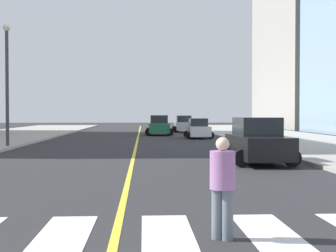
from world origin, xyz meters
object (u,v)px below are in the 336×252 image
(car_silver_third, at_px, (184,124))
(fire_hydrant, at_px, (265,137))
(pedestrian_crossing, at_px, (222,183))
(street_lamp, at_px, (7,74))
(car_white_fourth, at_px, (198,129))
(car_black_nearest, at_px, (258,142))
(car_green_second, at_px, (159,126))

(car_silver_third, xyz_separation_m, fire_hydrant, (3.31, -24.08, -0.30))
(pedestrian_crossing, height_order, fire_hydrant, pedestrian_crossing)
(pedestrian_crossing, relative_size, street_lamp, 0.23)
(car_silver_third, height_order, car_white_fourth, car_silver_third)
(car_black_nearest, relative_size, car_green_second, 1.01)
(pedestrian_crossing, height_order, street_lamp, street_lamp)
(fire_hydrant, bearing_deg, street_lamp, -174.63)
(fire_hydrant, bearing_deg, car_black_nearest, -105.38)
(car_black_nearest, bearing_deg, pedestrian_crossing, 72.36)
(car_white_fourth, xyz_separation_m, pedestrian_crossing, (-3.34, -33.22, 0.15))
(car_silver_third, xyz_separation_m, pedestrian_crossing, (-3.29, -47.65, 0.06))
(car_green_second, bearing_deg, fire_hydrant, 112.83)
(car_white_fourth, xyz_separation_m, street_lamp, (-12.89, -11.16, 3.70))
(street_lamp, bearing_deg, car_green_second, 60.87)
(car_silver_third, height_order, fire_hydrant, car_silver_third)
(car_black_nearest, height_order, fire_hydrant, car_black_nearest)
(fire_hydrant, relative_size, street_lamp, 0.12)
(car_black_nearest, height_order, pedestrian_crossing, car_black_nearest)
(car_green_second, bearing_deg, street_lamp, 61.89)
(car_black_nearest, height_order, car_silver_third, car_black_nearest)
(car_black_nearest, relative_size, pedestrian_crossing, 2.57)
(car_silver_third, bearing_deg, car_green_second, 69.37)
(car_black_nearest, bearing_deg, car_silver_third, -91.43)
(car_black_nearest, xyz_separation_m, car_white_fourth, (-0.16, 20.92, -0.11))
(car_black_nearest, relative_size, car_white_fourth, 1.16)
(car_white_fourth, distance_m, street_lamp, 17.45)
(fire_hydrant, xyz_separation_m, street_lamp, (-16.15, -1.52, 3.91))
(car_green_second, height_order, pedestrian_crossing, car_green_second)
(pedestrian_crossing, bearing_deg, fire_hydrant, 101.57)
(car_green_second, bearing_deg, car_silver_third, -109.81)
(car_black_nearest, height_order, street_lamp, street_lamp)
(pedestrian_crossing, xyz_separation_m, street_lamp, (-9.55, 22.06, 3.55))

